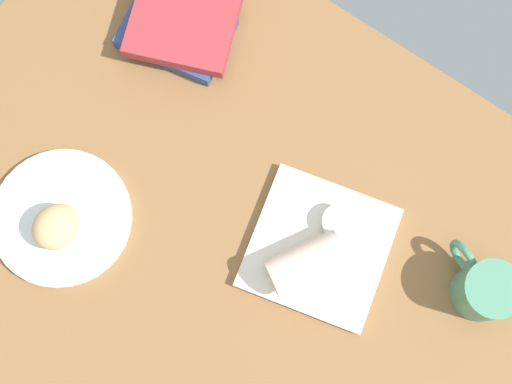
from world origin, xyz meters
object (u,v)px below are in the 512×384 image
object	(u,v)px
sauce_cup	(339,222)
coffee_mug	(485,289)
square_plate	(319,248)
breakfast_wrap	(306,263)
round_plate	(62,217)
scone_pastry	(56,227)
book_stack	(179,29)

from	to	relation	value
sauce_cup	coffee_mug	bearing A→B (deg)	-170.76
square_plate	breakfast_wrap	world-z (taller)	breakfast_wrap
round_plate	square_plate	xyz separation A→B (cm)	(-37.57, -20.22, 0.10)
coffee_mug	square_plate	bearing A→B (deg)	19.62
scone_pastry	book_stack	distance (cm)	39.73
coffee_mug	book_stack	bearing A→B (deg)	-7.47
book_stack	breakfast_wrap	bearing A→B (deg)	152.29
book_stack	sauce_cup	bearing A→B (deg)	163.03
scone_pastry	coffee_mug	distance (cm)	68.37
round_plate	book_stack	world-z (taller)	book_stack
round_plate	breakfast_wrap	distance (cm)	40.91
breakfast_wrap	coffee_mug	world-z (taller)	coffee_mug
scone_pastry	breakfast_wrap	xyz separation A→B (cm)	(-35.94, -18.04, 0.47)
round_plate	scone_pastry	distance (cm)	4.14
round_plate	breakfast_wrap	world-z (taller)	breakfast_wrap
breakfast_wrap	round_plate	bearing A→B (deg)	53.81
round_plate	sauce_cup	world-z (taller)	sauce_cup
scone_pastry	sauce_cup	distance (cm)	45.36
round_plate	coffee_mug	bearing A→B (deg)	-155.02
square_plate	sauce_cup	distance (cm)	5.36
square_plate	coffee_mug	distance (cm)	26.61
square_plate	coffee_mug	xyz separation A→B (cm)	(-24.82, -8.85, 3.72)
sauce_cup	book_stack	size ratio (longest dim) A/B	0.26
coffee_mug	breakfast_wrap	bearing A→B (deg)	26.92
coffee_mug	scone_pastry	bearing A→B (deg)	26.76
sauce_cup	coffee_mug	distance (cm)	24.84
book_stack	scone_pastry	bearing A→B (deg)	96.87
sauce_cup	breakfast_wrap	distance (cm)	8.94
sauce_cup	breakfast_wrap	world-z (taller)	breakfast_wrap
breakfast_wrap	book_stack	world-z (taller)	breakfast_wrap
book_stack	coffee_mug	xyz separation A→B (cm)	(-65.79, 8.63, 1.96)
book_stack	coffee_mug	distance (cm)	66.38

